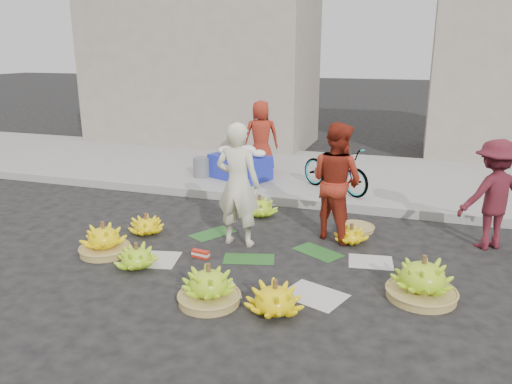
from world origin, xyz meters
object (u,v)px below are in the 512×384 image
(banana_bunch_4, at_px, (423,279))
(bicycle, at_px, (335,169))
(banana_bunch_0, at_px, (104,240))
(flower_table, at_px, (240,165))
(vendor_cream, at_px, (238,185))

(banana_bunch_4, height_order, bicycle, bicycle)
(banana_bunch_0, relative_size, flower_table, 0.54)
(banana_bunch_0, xyz_separation_m, flower_table, (0.51, 3.84, 0.20))
(banana_bunch_4, xyz_separation_m, flower_table, (-3.47, 3.81, 0.17))
(banana_bunch_4, bearing_deg, flower_table, 132.30)
(banana_bunch_0, height_order, bicycle, bicycle)
(banana_bunch_0, relative_size, banana_bunch_4, 0.87)
(flower_table, height_order, bicycle, bicycle)
(banana_bunch_0, xyz_separation_m, bicycle, (2.44, 3.52, 0.33))
(banana_bunch_0, bearing_deg, flower_table, 82.40)
(banana_bunch_4, distance_m, vendor_cream, 2.65)
(banana_bunch_0, distance_m, bicycle, 4.30)
(banana_bunch_4, bearing_deg, vendor_cream, 160.65)
(flower_table, bearing_deg, vendor_cream, -47.55)
(banana_bunch_4, bearing_deg, banana_bunch_0, -179.55)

